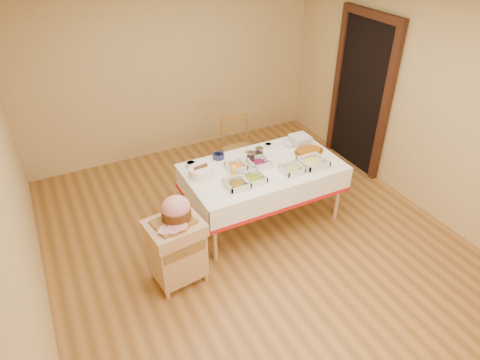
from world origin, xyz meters
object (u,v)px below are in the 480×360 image
(preserve_jar_left, at_px, (251,157))
(preserve_jar_right, at_px, (259,153))
(dining_table, at_px, (263,178))
(dining_chair, at_px, (238,149))
(ham_on_board, at_px, (176,211))
(bread_basket, at_px, (201,172))
(brass_platter, at_px, (309,151))
(butcher_cart, at_px, (177,248))
(mustard_bottle, at_px, (234,171))
(plate_stack, at_px, (300,140))

(preserve_jar_left, relative_size, preserve_jar_right, 0.97)
(dining_table, height_order, dining_chair, dining_chair)
(ham_on_board, relative_size, bread_basket, 1.47)
(preserve_jar_right, height_order, brass_platter, preserve_jar_right)
(butcher_cart, bearing_deg, mustard_bottle, 28.47)
(preserve_jar_left, relative_size, bread_basket, 0.46)
(brass_platter, bearing_deg, preserve_jar_right, 163.31)
(dining_chair, relative_size, ham_on_board, 2.35)
(butcher_cart, height_order, plate_stack, plate_stack)
(bread_basket, relative_size, brass_platter, 0.72)
(dining_table, distance_m, butcher_cart, 1.39)
(dining_table, relative_size, bread_basket, 6.64)
(dining_table, bearing_deg, ham_on_board, -158.80)
(brass_platter, bearing_deg, preserve_jar_left, 168.57)
(dining_chair, xyz_separation_m, bread_basket, (-0.87, -0.80, 0.32))
(mustard_bottle, height_order, bread_basket, mustard_bottle)
(ham_on_board, bearing_deg, preserve_jar_left, 28.91)
(preserve_jar_right, xyz_separation_m, plate_stack, (0.63, 0.07, -0.00))
(mustard_bottle, bearing_deg, ham_on_board, -152.06)
(dining_chair, xyz_separation_m, mustard_bottle, (-0.55, -0.98, 0.34))
(ham_on_board, distance_m, bread_basket, 0.81)
(butcher_cart, height_order, dining_chair, dining_chair)
(bread_basket, bearing_deg, preserve_jar_left, 1.63)
(dining_chair, height_order, plate_stack, dining_chair)
(bread_basket, bearing_deg, preserve_jar_right, 3.72)
(dining_chair, bearing_deg, brass_platter, -61.76)
(ham_on_board, relative_size, brass_platter, 1.06)
(preserve_jar_left, bearing_deg, mustard_bottle, -148.61)
(plate_stack, bearing_deg, butcher_cart, -158.37)
(bread_basket, bearing_deg, butcher_cart, -130.45)
(butcher_cart, bearing_deg, dining_table, 21.83)
(preserve_jar_right, bearing_deg, dining_table, -105.36)
(butcher_cart, relative_size, mustard_bottle, 4.81)
(brass_platter, bearing_deg, butcher_cart, -164.71)
(butcher_cart, bearing_deg, dining_chair, 45.52)
(preserve_jar_left, relative_size, brass_platter, 0.34)
(dining_table, bearing_deg, plate_stack, 21.26)
(dining_table, xyz_separation_m, dining_chair, (0.15, 0.94, -0.11))
(preserve_jar_left, xyz_separation_m, plate_stack, (0.76, 0.11, -0.00))
(butcher_cart, bearing_deg, plate_stack, 21.63)
(preserve_jar_left, xyz_separation_m, brass_platter, (0.72, -0.15, -0.03))
(preserve_jar_right, bearing_deg, preserve_jar_left, -166.10)
(ham_on_board, bearing_deg, dining_table, 21.20)
(preserve_jar_right, distance_m, plate_stack, 0.64)
(ham_on_board, height_order, mustard_bottle, ham_on_board)
(dining_table, height_order, preserve_jar_right, preserve_jar_right)
(mustard_bottle, height_order, plate_stack, mustard_bottle)
(dining_chair, relative_size, mustard_bottle, 6.05)
(plate_stack, distance_m, brass_platter, 0.26)
(ham_on_board, relative_size, mustard_bottle, 2.58)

